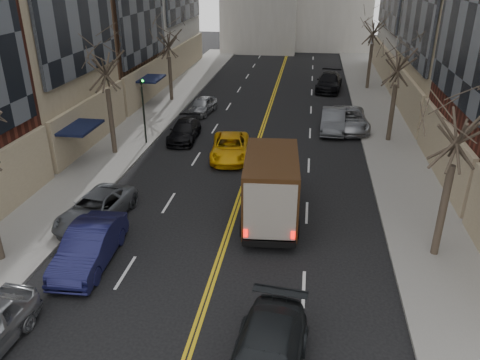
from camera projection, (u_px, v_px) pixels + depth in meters
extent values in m
cube|color=slate|center=(148.00, 120.00, 36.23)|extent=(4.00, 66.00, 0.15)
cube|color=slate|center=(387.00, 131.00, 33.81)|extent=(4.00, 66.00, 0.15)
cube|color=black|center=(78.00, 127.00, 27.31)|extent=(2.00, 3.00, 0.15)
cube|color=black|center=(66.00, 144.00, 27.87)|extent=(0.20, 3.00, 2.50)
cube|color=black|center=(150.00, 79.00, 38.98)|extent=(2.00, 3.00, 0.15)
cube|color=black|center=(140.00, 91.00, 39.54)|extent=(0.20, 3.00, 2.50)
cylinder|color=#382D23|center=(111.00, 122.00, 29.04)|extent=(0.30, 0.30, 4.05)
cylinder|color=#382D23|center=(170.00, 79.00, 40.78)|extent=(0.30, 0.30, 3.69)
cylinder|color=#382D23|center=(443.00, 211.00, 18.61)|extent=(0.30, 0.30, 3.96)
cylinder|color=#382D23|center=(392.00, 113.00, 31.22)|extent=(0.30, 0.30, 3.78)
cylinder|color=#382D23|center=(369.00, 66.00, 44.61)|extent=(0.30, 0.30, 4.14)
cylinder|color=black|center=(144.00, 115.00, 30.70)|extent=(0.12, 0.12, 3.80)
imported|color=black|center=(141.00, 80.00, 29.71)|extent=(0.15, 0.18, 0.90)
sphere|color=#0CE526|center=(143.00, 81.00, 29.62)|extent=(0.14, 0.14, 0.14)
cube|color=black|center=(270.00, 209.00, 22.13)|extent=(2.59, 6.39, 0.29)
cube|color=black|center=(272.00, 171.00, 23.80)|extent=(2.41, 1.82, 2.05)
cube|color=black|center=(271.00, 187.00, 21.05)|extent=(2.68, 4.94, 2.93)
cube|color=black|center=(269.00, 243.00, 19.41)|extent=(2.25, 0.34, 0.29)
cube|color=red|center=(246.00, 233.00, 19.27)|extent=(0.18, 0.07, 0.34)
cube|color=red|center=(293.00, 235.00, 19.14)|extent=(0.18, 0.07, 0.34)
cube|color=gold|center=(245.00, 174.00, 20.93)|extent=(0.10, 0.88, 0.88)
cube|color=gold|center=(298.00, 175.00, 20.76)|extent=(0.10, 0.88, 0.88)
cylinder|color=black|center=(249.00, 190.00, 24.10)|extent=(0.34, 0.95, 0.94)
cylinder|color=black|center=(293.00, 192.00, 23.93)|extent=(0.34, 0.95, 0.94)
cylinder|color=black|center=(244.00, 227.00, 20.74)|extent=(0.34, 0.95, 0.94)
cylinder|color=black|center=(296.00, 229.00, 20.58)|extent=(0.34, 0.95, 0.94)
cube|color=black|center=(268.00, 327.00, 13.72)|extent=(0.13, 0.04, 0.09)
cube|color=blue|center=(268.00, 328.00, 13.69)|extent=(0.10, 0.01, 0.06)
imported|color=#E1A109|center=(230.00, 147.00, 29.17)|extent=(2.81, 5.14, 1.37)
imported|color=black|center=(249.00, 186.00, 23.82)|extent=(0.52, 0.66, 1.58)
imported|color=#12133B|center=(89.00, 246.00, 18.74)|extent=(1.90, 4.86, 1.58)
imported|color=#52555A|center=(96.00, 209.00, 21.86)|extent=(2.78, 5.01, 1.33)
imported|color=black|center=(184.00, 131.00, 32.20)|extent=(2.00, 4.51, 1.29)
imported|color=#95989C|center=(202.00, 105.00, 37.89)|extent=(2.09, 4.07, 1.33)
imported|color=#474A4E|center=(333.00, 121.00, 33.84)|extent=(1.90, 4.83, 1.56)
imported|color=#929499|center=(349.00, 119.00, 34.21)|extent=(2.75, 5.57, 1.52)
imported|color=black|center=(329.00, 82.00, 44.89)|extent=(2.85, 5.74, 1.60)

